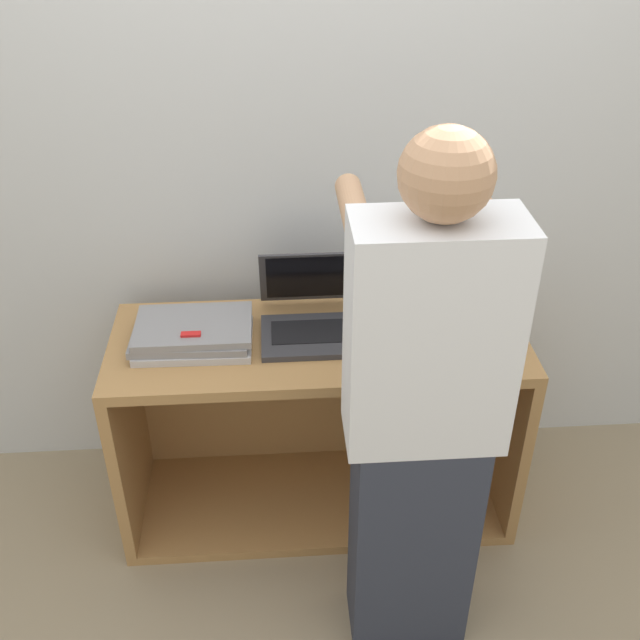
% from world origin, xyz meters
% --- Properties ---
extents(ground_plane, '(12.00, 12.00, 0.00)m').
position_xyz_m(ground_plane, '(0.00, 0.00, 0.00)').
color(ground_plane, gray).
extents(wall_back, '(8.00, 0.05, 2.40)m').
position_xyz_m(wall_back, '(0.00, 0.62, 1.20)').
color(wall_back, silver).
rests_on(wall_back, ground_plane).
extents(cart, '(1.33, 0.51, 0.73)m').
position_xyz_m(cart, '(0.00, 0.32, 0.36)').
color(cart, '#A87A47').
rests_on(cart, ground_plane).
extents(laptop_open, '(0.36, 0.34, 0.24)m').
position_xyz_m(laptop_open, '(0.00, 0.31, 0.78)').
color(laptop_open, '#333338').
rests_on(laptop_open, cart).
extents(laptop_stack_left, '(0.38, 0.25, 0.07)m').
position_xyz_m(laptop_stack_left, '(-0.39, 0.26, 0.76)').
color(laptop_stack_left, '#B7B7BC').
rests_on(laptop_stack_left, cart).
extents(laptop_stack_right, '(0.37, 0.26, 0.07)m').
position_xyz_m(laptop_stack_right, '(0.40, 0.25, 0.76)').
color(laptop_stack_right, gray).
rests_on(laptop_stack_right, cart).
extents(person, '(0.40, 0.52, 1.58)m').
position_xyz_m(person, '(0.23, -0.25, 0.79)').
color(person, '#2D3342').
rests_on(person, ground_plane).
extents(inventory_tag, '(0.06, 0.02, 0.01)m').
position_xyz_m(inventory_tag, '(-0.39, 0.20, 0.80)').
color(inventory_tag, red).
rests_on(inventory_tag, laptop_stack_left).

